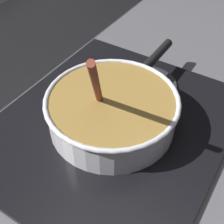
% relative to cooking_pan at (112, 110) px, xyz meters
% --- Properties ---
extents(ground, '(2.40, 1.60, 0.04)m').
position_rel_cooking_pan_xyz_m(ground, '(-0.09, -0.09, -0.07)').
color(ground, '#4C4C51').
extents(hob_plate, '(0.56, 0.48, 0.01)m').
position_rel_cooking_pan_xyz_m(hob_plate, '(-0.00, 0.00, -0.05)').
color(hob_plate, black).
rests_on(hob_plate, ground).
extents(burner_ring, '(0.20, 0.20, 0.01)m').
position_rel_cooking_pan_xyz_m(burner_ring, '(-0.00, 0.00, -0.04)').
color(burner_ring, '#592D0C').
rests_on(burner_ring, hob_plate).
extents(spare_burner, '(0.16, 0.16, 0.01)m').
position_rel_cooking_pan_xyz_m(spare_burner, '(0.16, 0.00, -0.04)').
color(spare_burner, '#262628').
rests_on(spare_burner, hob_plate).
extents(cooking_pan, '(0.43, 0.29, 0.25)m').
position_rel_cooking_pan_xyz_m(cooking_pan, '(0.00, 0.00, 0.00)').
color(cooking_pan, silver).
rests_on(cooking_pan, hob_plate).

